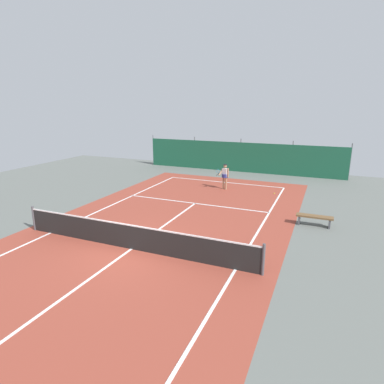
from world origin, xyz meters
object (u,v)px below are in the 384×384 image
(tennis_net, at_px, (131,237))
(parked_car, at_px, (227,155))
(tennis_ball_near_player, at_px, (274,193))
(courtside_bench, at_px, (314,218))
(tennis_player, at_px, (225,175))

(tennis_net, distance_m, parked_car, 19.09)
(tennis_net, relative_size, tennis_ball_near_player, 153.33)
(tennis_ball_near_player, distance_m, parked_car, 10.54)
(tennis_ball_near_player, distance_m, courtside_bench, 5.50)
(tennis_net, xyz_separation_m, tennis_ball_near_player, (3.75, 10.20, -0.48))
(tennis_player, distance_m, parked_car, 9.26)
(courtside_bench, bearing_deg, tennis_ball_near_player, 117.86)
(parked_car, relative_size, courtside_bench, 2.68)
(tennis_net, distance_m, courtside_bench, 8.27)
(parked_car, bearing_deg, tennis_net, -81.11)
(parked_car, height_order, courtside_bench, parked_car)
(courtside_bench, bearing_deg, tennis_player, 140.53)
(tennis_net, xyz_separation_m, tennis_player, (0.55, 10.09, 0.45))
(tennis_net, bearing_deg, courtside_bench, 40.28)
(tennis_net, bearing_deg, tennis_player, 86.86)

